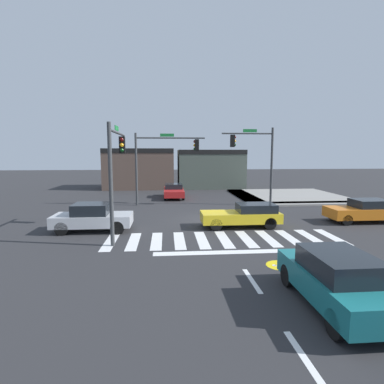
% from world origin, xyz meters
% --- Properties ---
extents(ground_plane, '(120.00, 120.00, 0.00)m').
position_xyz_m(ground_plane, '(0.00, 0.00, 0.00)').
color(ground_plane, '#2B2B2D').
extents(crosswalk_near, '(11.53, 3.06, 0.01)m').
position_xyz_m(crosswalk_near, '(-0.00, -4.50, 0.00)').
color(crosswalk_near, silver).
rests_on(crosswalk_near, ground_plane).
extents(lane_markings, '(6.80, 18.75, 0.01)m').
position_xyz_m(lane_markings, '(1.16, -11.43, 0.00)').
color(lane_markings, white).
rests_on(lane_markings, ground_plane).
extents(bike_detector_marking, '(1.12, 1.12, 0.01)m').
position_xyz_m(bike_detector_marking, '(1.48, -8.21, 0.00)').
color(bike_detector_marking, yellow).
rests_on(bike_detector_marking, ground_plane).
extents(curb_corner_northeast, '(10.00, 10.60, 0.15)m').
position_xyz_m(curb_corner_northeast, '(8.49, 9.42, 0.07)').
color(curb_corner_northeast, gray).
rests_on(curb_corner_northeast, ground_plane).
extents(storefront_row, '(16.47, 5.74, 4.72)m').
position_xyz_m(storefront_row, '(-1.99, 18.73, 2.34)').
color(storefront_row, brown).
rests_on(storefront_row, ground_plane).
extents(traffic_signal_northwest, '(5.58, 0.32, 5.78)m').
position_xyz_m(traffic_signal_northwest, '(-3.06, 5.99, 4.06)').
color(traffic_signal_northwest, '#383A3D').
rests_on(traffic_signal_northwest, ground_plane).
extents(traffic_signal_southwest, '(0.32, 4.93, 5.57)m').
position_xyz_m(traffic_signal_southwest, '(-5.28, -3.33, 3.90)').
color(traffic_signal_southwest, '#383A3D').
rests_on(traffic_signal_southwest, ground_plane).
extents(traffic_signal_northeast, '(4.13, 0.32, 6.19)m').
position_xyz_m(traffic_signal_northeast, '(4.22, 5.07, 4.21)').
color(traffic_signal_northeast, '#383A3D').
rests_on(traffic_signal_northeast, ground_plane).
extents(car_yellow, '(4.45, 1.72, 1.34)m').
position_xyz_m(car_yellow, '(1.61, -2.01, 0.69)').
color(car_yellow, gold).
rests_on(car_yellow, ground_plane).
extents(car_silver, '(4.14, 1.83, 1.51)m').
position_xyz_m(car_silver, '(-6.81, -2.28, 0.75)').
color(car_silver, '#B7BABF').
rests_on(car_silver, ground_plane).
extents(car_teal, '(1.74, 4.21, 1.57)m').
position_xyz_m(car_teal, '(1.77, -11.47, 0.80)').
color(car_teal, '#196B70').
rests_on(car_teal, ground_plane).
extents(car_orange, '(4.16, 1.81, 1.40)m').
position_xyz_m(car_orange, '(9.22, -1.39, 0.71)').
color(car_orange, orange).
rests_on(car_orange, ground_plane).
extents(car_red, '(1.82, 4.44, 1.29)m').
position_xyz_m(car_red, '(-2.11, 10.02, 0.66)').
color(car_red, red).
rests_on(car_red, ground_plane).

